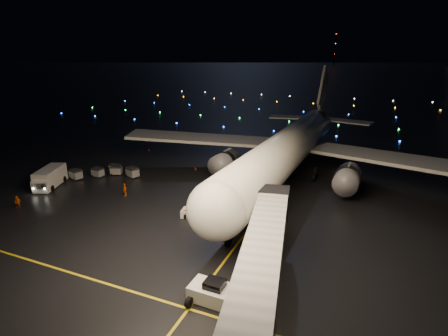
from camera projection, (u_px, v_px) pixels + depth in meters
The scene contains 20 objects.
ground at pixel (346, 79), 304.93m from camera, with size 2000.00×2000.00×0.00m, color black.
lane_centre at pixel (271, 200), 50.91m from camera, with size 0.25×80.00×0.02m, color gold.
lane_cross at pixel (41, 263), 35.34m from camera, with size 60.00×0.25×0.02m, color gold.
airliner at pixel (295, 124), 59.40m from camera, with size 63.02×59.87×17.86m, color silver, non-canonical shape.
pushback_tug at pixel (215, 291), 29.60m from camera, with size 4.33×2.27×2.06m, color silver.
belt_loader at pixel (199, 206), 44.99m from camera, with size 6.57×1.79×3.19m, color silver, non-canonical shape.
service_truck at pixel (50, 177), 55.91m from camera, with size 2.56×8.11×2.99m, color silver.
crew_b at pixel (18, 202), 47.95m from camera, with size 0.85×0.66×1.75m, color #DE5004.
crew_c at pixel (125, 190), 52.16m from camera, with size 1.13×0.47×1.93m, color #DE5004.
safety_cone_0 at pixel (233, 187), 55.06m from camera, with size 0.49×0.49×0.55m, color #EB2A00.
safety_cone_1 at pixel (236, 176), 60.14m from camera, with size 0.43×0.43×0.49m, color #EB2A00.
safety_cone_2 at pixel (196, 168), 64.41m from camera, with size 0.39×0.39×0.45m, color #EB2A00.
safety_cone_3 at pixel (149, 150), 77.10m from camera, with size 0.39×0.39×0.45m, color #EB2A00.
radio_mast at pixel (335, 49), 702.67m from camera, with size 1.80×1.80×64.00m, color black.
taxiway_lights at pixel (305, 109), 135.00m from camera, with size 164.00×92.00×0.36m, color black, non-canonical shape.
baggage_cart_0 at pixel (116, 170), 61.43m from camera, with size 1.87×1.31×1.59m, color gray.
baggage_cart_1 at pixel (132, 172), 60.15m from camera, with size 2.08×1.45×1.76m, color gray.
baggage_cart_2 at pixel (115, 168), 62.70m from camera, with size 1.78×1.24×1.51m, color gray.
baggage_cart_3 at pixel (98, 172), 60.40m from camera, with size 1.85×1.30×1.57m, color gray.
baggage_cart_4 at pixel (76, 174), 59.22m from camera, with size 1.97×1.38×1.67m, color gray.
Camera 1 is at (24.09, -30.93, 20.11)m, focal length 28.00 mm.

